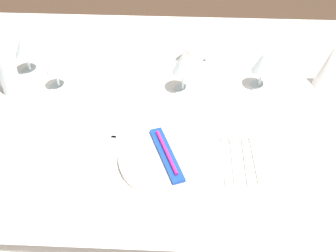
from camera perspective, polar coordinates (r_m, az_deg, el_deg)
ground_plane at (r=1.94m, az=0.24°, el=-13.28°), size 6.00×6.00×0.00m
dining_table at (r=1.43m, az=0.32°, el=1.11°), size 1.80×1.11×0.74m
dinner_plate at (r=1.18m, az=-0.26°, el=-4.45°), size 0.27×0.27×0.02m
toothbrush_package at (r=1.16m, az=-0.27°, el=-3.90°), size 0.11×0.21×0.02m
fork_outer at (r=1.21m, az=-7.99°, el=-3.59°), size 0.02×0.21×0.00m
dinner_knife at (r=1.20m, az=7.96°, el=-4.50°), size 0.02×0.23×0.00m
spoon_soup at (r=1.22m, az=8.98°, el=-3.58°), size 0.03×0.21×0.01m
spoon_dessert at (r=1.22m, az=10.61°, el=-3.46°), size 0.03×0.21×0.01m
spoon_tea at (r=1.23m, az=11.74°, el=-3.16°), size 0.03×0.20×0.01m
saucer_left at (r=1.54m, az=3.41°, el=8.79°), size 0.12×0.12×0.01m
coffee_cup_left at (r=1.51m, az=3.54°, el=9.99°), size 0.10×0.08×0.07m
wine_glass_centre at (r=1.52m, az=-19.30°, el=10.28°), size 0.08×0.08×0.15m
wine_glass_left at (r=1.40m, az=13.05°, el=8.53°), size 0.07×0.07×0.15m
wine_glass_right at (r=1.42m, az=-15.40°, el=7.90°), size 0.07×0.07×0.13m
wine_glass_far at (r=1.35m, az=2.12°, el=8.60°), size 0.07×0.07×0.15m
drink_tumbler at (r=1.47m, az=-21.12°, el=6.34°), size 0.06×0.06×0.14m
napkin_folded at (r=1.49m, az=21.34°, el=7.74°), size 0.07×0.07×0.16m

